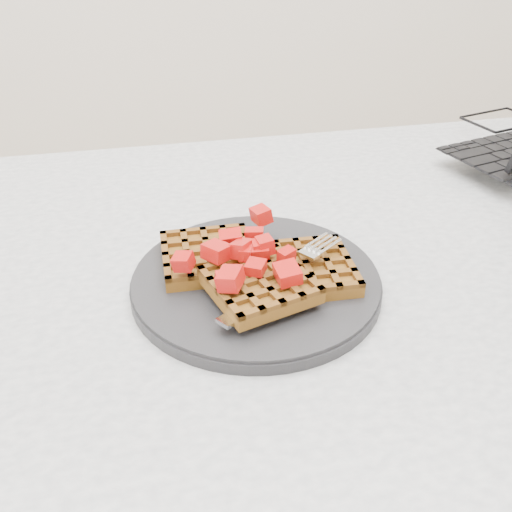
# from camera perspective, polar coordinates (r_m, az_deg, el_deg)

# --- Properties ---
(table) EXTENTS (1.20, 0.80, 0.75)m
(table) POSITION_cam_1_polar(r_m,az_deg,el_deg) (0.72, 8.70, -8.28)
(table) COLOR silver
(table) RESTS_ON ground
(plate) EXTENTS (0.26, 0.26, 0.02)m
(plate) POSITION_cam_1_polar(r_m,az_deg,el_deg) (0.60, 0.00, -2.58)
(plate) COLOR black
(plate) RESTS_ON table
(waffles) EXTENTS (0.19, 0.18, 0.03)m
(waffles) POSITION_cam_1_polar(r_m,az_deg,el_deg) (0.58, 0.09, -1.25)
(waffles) COLOR brown
(waffles) RESTS_ON plate
(strawberry_pile) EXTENTS (0.15, 0.15, 0.02)m
(strawberry_pile) POSITION_cam_1_polar(r_m,az_deg,el_deg) (0.57, 0.00, 1.18)
(strawberry_pile) COLOR #A20000
(strawberry_pile) RESTS_ON waffles
(fork) EXTENTS (0.16, 0.13, 0.02)m
(fork) POSITION_cam_1_polar(r_m,az_deg,el_deg) (0.57, 3.43, -2.57)
(fork) COLOR silver
(fork) RESTS_ON plate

